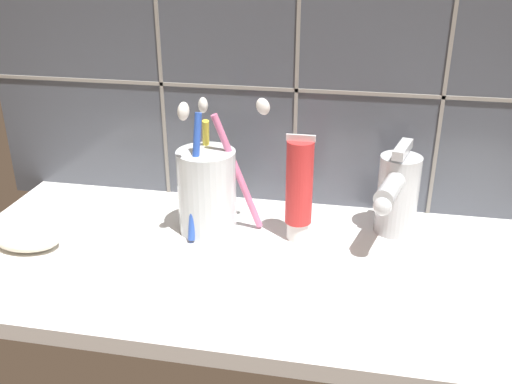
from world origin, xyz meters
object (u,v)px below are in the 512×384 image
(toothpaste_tube, at_px, (299,189))
(sink_faucet, at_px, (397,193))
(soap_bar, at_px, (27,240))
(toothbrush_cup, at_px, (208,189))

(toothpaste_tube, height_order, sink_faucet, toothpaste_tube)
(sink_faucet, distance_m, soap_bar, 0.48)
(toothpaste_tube, xyz_separation_m, sink_faucet, (0.12, 0.04, -0.01))
(toothpaste_tube, bearing_deg, sink_faucet, 16.05)
(sink_faucet, bearing_deg, toothbrush_cup, -67.30)
(toothbrush_cup, distance_m, sink_faucet, 0.25)
(sink_faucet, height_order, soap_bar, sink_faucet)
(toothbrush_cup, distance_m, toothpaste_tube, 0.12)
(toothbrush_cup, relative_size, toothpaste_tube, 1.32)
(soap_bar, bearing_deg, toothpaste_tube, 15.07)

